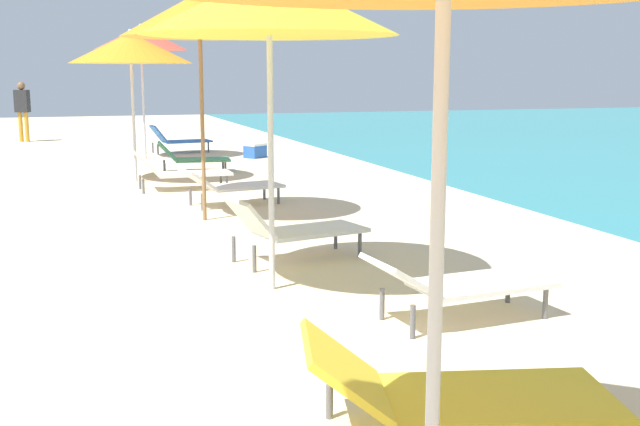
# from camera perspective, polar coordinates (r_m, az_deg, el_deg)

# --- Properties ---
(lounger_third_shoreside) EXTENTS (1.68, 1.01, 0.55)m
(lounger_third_shoreside) POSITION_cam_1_polar(r_m,az_deg,el_deg) (4.09, 9.66, -12.65)
(lounger_third_shoreside) COLOR yellow
(lounger_third_shoreside) RESTS_ON ground
(umbrella_fourth) EXTENTS (2.11, 2.11, 2.69)m
(umbrella_fourth) POSITION_cam_1_polar(r_m,az_deg,el_deg) (6.54, -3.73, 14.94)
(umbrella_fourth) COLOR silver
(umbrella_fourth) RESTS_ON ground
(lounger_fourth_shoreside) EXTENTS (1.45, 0.85, 0.66)m
(lounger_fourth_shoreside) POSITION_cam_1_polar(r_m,az_deg,el_deg) (7.70, -1.93, -1.09)
(lounger_fourth_shoreside) COLOR white
(lounger_fourth_shoreside) RESTS_ON ground
(lounger_fourth_inland) EXTENTS (1.47, 0.69, 0.53)m
(lounger_fourth_inland) POSITION_cam_1_polar(r_m,az_deg,el_deg) (5.94, 10.06, -4.98)
(lounger_fourth_inland) COLOR white
(lounger_fourth_inland) RESTS_ON ground
(umbrella_fifth) EXTENTS (1.92, 1.92, 2.84)m
(umbrella_fifth) POSITION_cam_1_polar(r_m,az_deg,el_deg) (9.83, -8.78, 14.06)
(umbrella_fifth) COLOR olive
(umbrella_fifth) RESTS_ON ground
(lounger_fifth_shoreside) EXTENTS (1.48, 0.83, 0.54)m
(lounger_fifth_shoreside) POSITION_cam_1_polar(r_m,az_deg,el_deg) (11.01, -6.51, 2.07)
(lounger_fifth_shoreside) COLOR white
(lounger_fifth_shoreside) RESTS_ON ground
(umbrella_sixth) EXTENTS (2.02, 2.02, 2.54)m
(umbrella_sixth) POSITION_cam_1_polar(r_m,az_deg,el_deg) (13.62, -13.64, 11.60)
(umbrella_sixth) COLOR silver
(umbrella_sixth) RESTS_ON ground
(lounger_sixth_shoreside) EXTENTS (1.37, 0.76, 0.58)m
(lounger_sixth_shoreside) POSITION_cam_1_polar(r_m,az_deg,el_deg) (14.73, -9.31, 4.02)
(lounger_sixth_shoreside) COLOR #4CA572
(lounger_sixth_shoreside) RESTS_ON ground
(lounger_sixth_inland) EXTENTS (1.53, 0.61, 0.64)m
(lounger_sixth_inland) POSITION_cam_1_polar(r_m,az_deg,el_deg) (12.58, -10.18, 3.04)
(lounger_sixth_inland) COLOR white
(lounger_sixth_inland) RESTS_ON ground
(umbrella_farthest) EXTENTS (1.95, 1.95, 2.84)m
(umbrella_farthest) POSITION_cam_1_polar(r_m,az_deg,el_deg) (17.29, -12.93, 12.29)
(umbrella_farthest) COLOR silver
(umbrella_farthest) RESTS_ON ground
(lounger_farthest_shoreside) EXTENTS (1.43, 0.75, 0.66)m
(lounger_farthest_shoreside) POSITION_cam_1_polar(r_m,az_deg,el_deg) (18.45, -10.26, 5.31)
(lounger_farthest_shoreside) COLOR blue
(lounger_farthest_shoreside) RESTS_ON ground
(person_walking_mid) EXTENTS (0.42, 0.35, 1.59)m
(person_walking_mid) POSITION_cam_1_polar(r_m,az_deg,el_deg) (22.50, -20.87, 7.32)
(person_walking_mid) COLOR orange
(person_walking_mid) RESTS_ON ground
(cooler_box) EXTENTS (0.55, 0.53, 0.31)m
(cooler_box) POSITION_cam_1_polar(r_m,az_deg,el_deg) (17.16, -4.75, 4.56)
(cooler_box) COLOR #2659B2
(cooler_box) RESTS_ON ground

